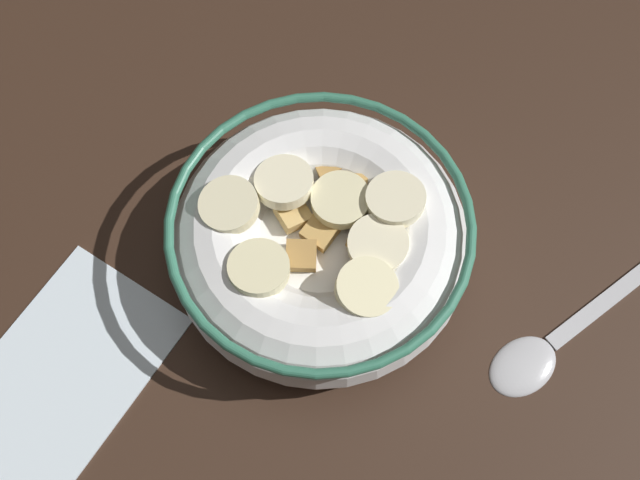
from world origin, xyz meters
TOP-DOWN VIEW (x-y plane):
  - ground_plane at (0.00, 0.00)cm, footprint 90.30×90.30cm
  - cereal_bowl at (-0.01, 0.00)cm, footprint 17.83×17.83cm
  - spoon at (-3.05, 14.39)cm, footprint 14.74×6.66cm
  - folded_napkin at (15.47, -8.13)cm, footprint 15.46×9.70cm

SIDE VIEW (x-z plane):
  - ground_plane at x=0.00cm, z-range -2.00..0.00cm
  - folded_napkin at x=15.47cm, z-range 0.00..0.30cm
  - spoon at x=-3.05cm, z-range -0.05..0.75cm
  - cereal_bowl at x=-0.01cm, z-range -0.02..6.09cm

